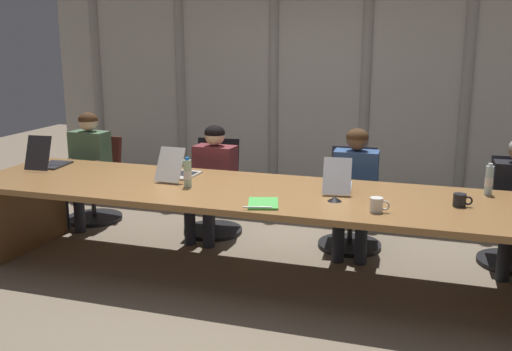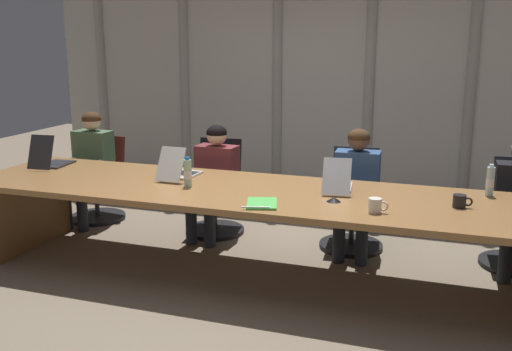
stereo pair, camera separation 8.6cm
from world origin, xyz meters
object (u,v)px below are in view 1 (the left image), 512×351
Objects in this scene: office_chair_center at (351,211)px; person_center at (355,183)px; conference_mic_left_side at (335,199)px; laptop_center at (338,183)px; person_left_end at (86,162)px; laptop_left_end at (48,161)px; office_chair_left_mid at (214,198)px; coffee_mug_near at (460,200)px; person_left_mid at (212,174)px; laptop_left_mid at (179,172)px; water_bottle_secondary at (188,173)px; spiral_notepad at (263,204)px; office_chair_left_end at (96,189)px; coffee_mug_far at (377,205)px; water_bottle_primary at (489,180)px.

person_center is at bearing 11.70° from office_chair_center.
office_chair_center is 1.19m from conference_mic_left_side.
person_center is (0.05, 0.61, -0.15)m from laptop_center.
laptop_center is 0.41× the size of person_left_end.
laptop_left_end is 1.65m from office_chair_left_mid.
office_chair_center is 1.42m from coffee_mug_near.
person_left_end is at bearing -86.52° from person_left_mid.
laptop_left_end is at bearing 83.63° from laptop_center.
person_center is (2.84, -0.00, -0.02)m from person_left_end.
person_left_mid is at bearing -2.77° from laptop_left_mid.
water_bottle_secondary is (-1.25, -0.90, 0.21)m from person_center.
person_center reaches higher than spiral_notepad.
office_chair_center is at bearing -166.53° from person_center.
laptop_center is 1.66m from office_chair_left_mid.
spiral_notepad is at bearing -23.17° from office_chair_center.
office_chair_left_end is at bearing -175.84° from person_left_end.
coffee_mug_far is at bearing 60.08° from person_left_mid.
conference_mic_left_side is (2.83, -1.11, 0.43)m from office_chair_left_end.
office_chair_center is (0.01, 0.77, -0.46)m from laptop_center.
water_bottle_primary is at bearing 67.05° from person_center.
coffee_mug_near is (2.34, -0.18, -0.01)m from laptop_left_mid.
person_left_mid is at bearing 10.52° from office_chair_left_mid.
laptop_left_mid is 1.48m from conference_mic_left_side.
person_left_end is at bearing 161.10° from conference_mic_left_side.
office_chair_center is 2.64× the size of spiral_notepad.
office_chair_left_end is 8.18× the size of conference_mic_left_side.
laptop_left_mid reaches higher than water_bottle_secondary.
laptop_center is 0.52× the size of office_chair_left_mid.
laptop_left_mid is at bearing -65.36° from office_chair_center.
office_chair_left_end is at bearing 62.23° from laptop_left_mid.
water_bottle_secondary is at bearing 171.12° from coffee_mug_far.
water_bottle_secondary reaches higher than office_chair_center.
office_chair_left_end is at bearing 158.48° from conference_mic_left_side.
office_chair_left_end is at bearing 171.99° from water_bottle_primary.
coffee_mug_near is (2.29, -0.82, 0.16)m from person_left_mid.
spiral_notepad is (2.33, -1.22, 0.08)m from person_left_end.
office_chair_left_mid is at bearing 157.35° from coffee_mug_near.
person_left_end is at bearing 70.82° from laptop_center.
coffee_mug_near is at bearing 9.13° from conference_mic_left_side.
water_bottle_primary reaches higher than office_chair_left_end.
conference_mic_left_side is 0.31× the size of spiral_notepad.
water_bottle_primary reaches higher than conference_mic_left_side.
person_left_end is 3.81m from coffee_mug_near.
coffee_mug_far is 0.40× the size of spiral_notepad.
water_bottle_secondary is (0.15, -0.90, 0.22)m from person_left_mid.
laptop_left_end is at bearing -62.42° from person_left_mid.
person_left_mid is at bearing 91.59° from office_chair_left_end.
laptop_left_mid reaches higher than water_bottle_primary.
office_chair_left_end is 3.88m from coffee_mug_near.
person_center is 1.20m from coffee_mug_far.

